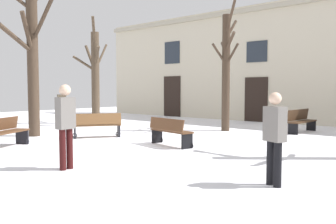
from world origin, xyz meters
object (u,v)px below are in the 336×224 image
(person_strolling, at_px, (66,122))
(person_crossing_plaza, at_px, (275,134))
(bench_back_to_back_left, at_px, (170,131))
(person_by_shop_door, at_px, (62,105))
(tree_near_facade, at_px, (32,58))
(bench_facing_shops, at_px, (3,133))
(tree_center, at_px, (95,74))
(bench_near_center_tree, at_px, (301,120))
(bench_by_litter_bin, at_px, (97,125))
(tree_foreground, at_px, (226,68))

(person_strolling, distance_m, person_crossing_plaza, 4.30)
(person_crossing_plaza, bearing_deg, bench_back_to_back_left, -4.89)
(person_crossing_plaza, bearing_deg, person_by_shop_door, 6.28)
(tree_near_facade, bearing_deg, bench_facing_shops, -46.90)
(person_crossing_plaza, bearing_deg, tree_near_facade, 18.48)
(tree_center, relative_size, bench_near_center_tree, 2.72)
(tree_center, height_order, person_crossing_plaza, tree_center)
(tree_near_facade, xyz_separation_m, person_crossing_plaza, (9.60, -0.68, -1.95))
(bench_by_litter_bin, relative_size, person_crossing_plaza, 1.00)
(tree_near_facade, relative_size, bench_near_center_tree, 2.89)
(tree_center, bearing_deg, bench_back_to_back_left, -21.98)
(tree_center, xyz_separation_m, bench_back_to_back_left, (7.53, -3.04, -2.04))
(bench_facing_shops, bearing_deg, bench_back_to_back_left, -72.29)
(bench_near_center_tree, distance_m, person_crossing_plaza, 8.67)
(bench_back_to_back_left, bearing_deg, bench_facing_shops, 57.35)
(tree_center, distance_m, bench_back_to_back_left, 8.37)
(bench_back_to_back_left, xyz_separation_m, bench_facing_shops, (-3.41, -3.55, 0.02))
(tree_foreground, bearing_deg, person_by_shop_door, -155.56)
(bench_near_center_tree, relative_size, bench_facing_shops, 1.05)
(bench_facing_shops, relative_size, person_strolling, 1.00)
(bench_near_center_tree, bearing_deg, person_crossing_plaza, -159.99)
(tree_center, distance_m, bench_by_litter_bin, 5.85)
(bench_by_litter_bin, relative_size, person_by_shop_door, 0.96)
(bench_back_to_back_left, relative_size, person_by_shop_door, 0.96)
(person_crossing_plaza, bearing_deg, bench_facing_shops, 32.02)
(bench_near_center_tree, relative_size, person_strolling, 1.05)
(tree_near_facade, bearing_deg, person_by_shop_door, 132.19)
(bench_facing_shops, height_order, person_crossing_plaza, person_crossing_plaza)
(tree_foreground, distance_m, person_strolling, 8.65)
(bench_facing_shops, distance_m, person_strolling, 3.85)
(tree_center, relative_size, person_crossing_plaza, 3.11)
(bench_back_to_back_left, bearing_deg, person_by_shop_door, 1.83)
(bench_by_litter_bin, distance_m, bench_facing_shops, 3.27)
(tree_foreground, relative_size, person_by_shop_door, 2.93)
(person_crossing_plaza, height_order, person_by_shop_door, person_by_shop_door)
(tree_near_facade, xyz_separation_m, bench_by_litter_bin, (2.10, 1.28, -2.43))
(bench_back_to_back_left, bearing_deg, tree_near_facade, 27.88)
(tree_foreground, relative_size, person_strolling, 2.79)
(tree_foreground, height_order, tree_near_facade, tree_near_facade)
(bench_back_to_back_left, relative_size, bench_by_litter_bin, 1.00)
(person_strolling, relative_size, person_crossing_plaza, 1.09)
(bench_back_to_back_left, bearing_deg, tree_center, -10.75)
(tree_foreground, relative_size, bench_by_litter_bin, 3.06)
(bench_facing_shops, height_order, person_strolling, person_strolling)
(bench_by_litter_bin, xyz_separation_m, person_strolling, (3.54, -3.62, 0.58))
(person_crossing_plaza, bearing_deg, bench_near_center_tree, -50.45)
(tree_center, height_order, person_strolling, tree_center)
(bench_back_to_back_left, height_order, bench_facing_shops, bench_facing_shops)
(tree_foreground, xyz_separation_m, bench_facing_shops, (-2.63, -8.07, -2.12))
(bench_back_to_back_left, distance_m, person_strolling, 3.97)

